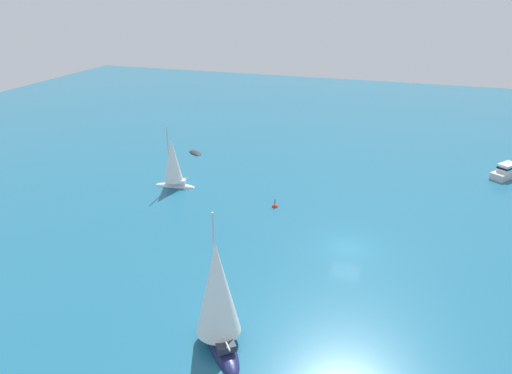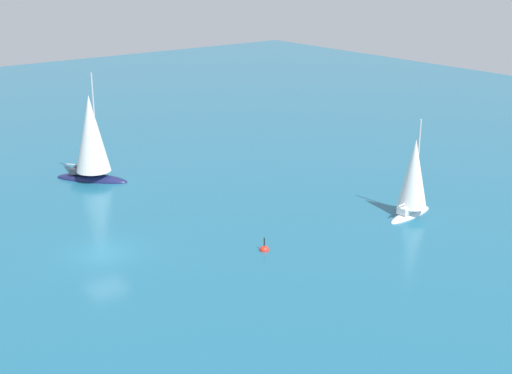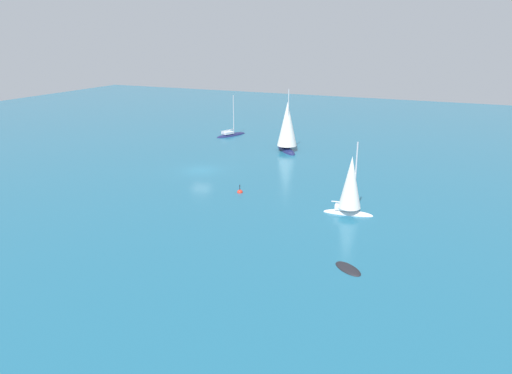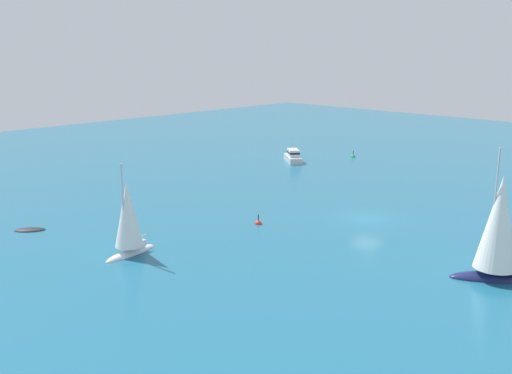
{
  "view_description": "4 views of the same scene",
  "coord_description": "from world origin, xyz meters",
  "px_view_note": "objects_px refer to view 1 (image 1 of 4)",
  "views": [
    {
      "loc": [
        -3.62,
        36.52,
        21.26
      ],
      "look_at": [
        11.07,
        -7.89,
        1.08
      ],
      "focal_mm": 33.07,
      "sensor_mm": 36.0,
      "label": 1
    },
    {
      "loc": [
        -17.88,
        -38.75,
        18.42
      ],
      "look_at": [
        12.58,
        0.37,
        1.77
      ],
      "focal_mm": 49.78,
      "sensor_mm": 36.0,
      "label": 2
    },
    {
      "loc": [
        30.11,
        -50.45,
        16.6
      ],
      "look_at": [
        10.51,
        -6.43,
        1.06
      ],
      "focal_mm": 33.6,
      "sensor_mm": 36.0,
      "label": 3
    },
    {
      "loc": [
        44.28,
        28.82,
        15.46
      ],
      "look_at": [
        5.15,
        -9.34,
        2.26
      ],
      "focal_mm": 41.17,
      "sensor_mm": 36.0,
      "label": 4
    }
  ],
  "objects_px": {
    "rib": "(195,153)",
    "powerboat": "(508,171)",
    "ketch": "(173,164)",
    "channel_buoy": "(275,207)",
    "sailboat_1": "(218,299)"
  },
  "relations": [
    {
      "from": "powerboat",
      "to": "sailboat_1",
      "type": "relative_size",
      "value": 0.55
    },
    {
      "from": "powerboat",
      "to": "channel_buoy",
      "type": "bearing_deg",
      "value": 162.36
    },
    {
      "from": "powerboat",
      "to": "channel_buoy",
      "type": "height_order",
      "value": "powerboat"
    },
    {
      "from": "channel_buoy",
      "to": "powerboat",
      "type": "bearing_deg",
      "value": -145.14
    },
    {
      "from": "rib",
      "to": "sailboat_1",
      "type": "xyz_separation_m",
      "value": [
        -17.2,
        33.08,
        3.3
      ]
    },
    {
      "from": "rib",
      "to": "ketch",
      "type": "bearing_deg",
      "value": 141.81
    },
    {
      "from": "rib",
      "to": "channel_buoy",
      "type": "xyz_separation_m",
      "value": [
        -15.06,
        12.77,
        0.01
      ]
    },
    {
      "from": "rib",
      "to": "ketch",
      "type": "height_order",
      "value": "ketch"
    },
    {
      "from": "ketch",
      "to": "sailboat_1",
      "type": "distance_m",
      "value": 26.3
    },
    {
      "from": "rib",
      "to": "powerboat",
      "type": "xyz_separation_m",
      "value": [
        -39.16,
        -4.02,
        0.71
      ]
    },
    {
      "from": "ketch",
      "to": "channel_buoy",
      "type": "distance_m",
      "value": 12.79
    },
    {
      "from": "powerboat",
      "to": "sailboat_1",
      "type": "xyz_separation_m",
      "value": [
        21.96,
        37.1,
        2.59
      ]
    },
    {
      "from": "rib",
      "to": "channel_buoy",
      "type": "relative_size",
      "value": 2.33
    },
    {
      "from": "ketch",
      "to": "sailboat_1",
      "type": "height_order",
      "value": "sailboat_1"
    },
    {
      "from": "rib",
      "to": "ketch",
      "type": "distance_m",
      "value": 11.81
    }
  ]
}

